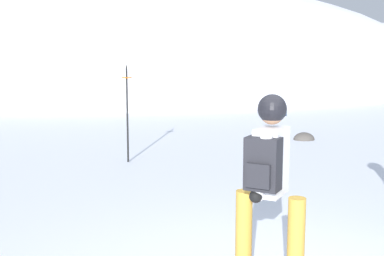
{
  "coord_description": "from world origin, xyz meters",
  "views": [
    {
      "loc": [
        -1.53,
        -3.55,
        2.03
      ],
      "look_at": [
        0.02,
        3.39,
        1.0
      ],
      "focal_mm": 46.61,
      "sensor_mm": 36.0,
      "label": 1
    }
  ],
  "objects": [
    {
      "name": "piste_marker_near",
      "position": [
        -0.68,
        5.93,
        1.08
      ],
      "size": [
        0.2,
        0.2,
        1.88
      ],
      "color": "black",
      "rests_on": "ground"
    },
    {
      "name": "ridge_peak_main",
      "position": [
        2.23,
        33.53,
        0.0
      ],
      "size": [
        43.04,
        38.73,
        14.23
      ],
      "color": "silver",
      "rests_on": "ground"
    },
    {
      "name": "snowboarder_main",
      "position": [
        0.02,
        0.36,
        0.92
      ],
      "size": [
        1.47,
        1.29,
        1.71
      ],
      "color": "#D11E5B",
      "rests_on": "ground"
    },
    {
      "name": "rock_mid",
      "position": [
        3.75,
        7.56,
        0.0
      ],
      "size": [
        0.52,
        0.44,
        0.37
      ],
      "color": "#4C4742",
      "rests_on": "ground"
    },
    {
      "name": "ridge_peak_far",
      "position": [
        29.81,
        47.44,
        0.0
      ],
      "size": [
        26.82,
        24.13,
        11.31
      ],
      "color": "silver",
      "rests_on": "ground"
    }
  ]
}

